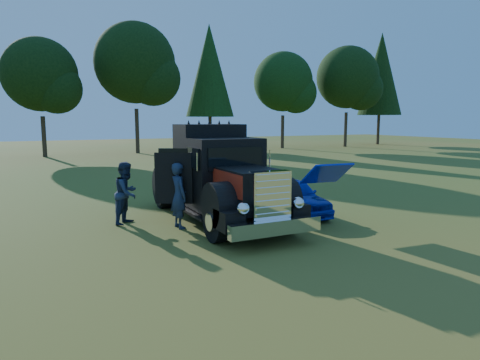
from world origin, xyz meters
name	(u,v)px	position (x,y,z in m)	size (l,w,h in m)	color
ground	(244,233)	(0.00, 0.00, 0.00)	(120.00, 120.00, 0.00)	#315519
treeline	(90,64)	(-0.34, 27.05, 7.64)	(67.22, 24.04, 13.84)	#2D2116
diamond_t_truck	(220,181)	(0.00, 1.63, 1.28)	(3.26, 7.16, 3.00)	black
hotrod_coupe	(291,196)	(2.52, 1.50, 0.62)	(1.76, 4.07, 1.89)	#07369E
spectator_near	(179,196)	(-1.42, 1.40, 0.96)	(0.70, 0.46, 1.91)	#1D2744
spectator_far	(127,193)	(-2.67, 2.60, 0.95)	(0.92, 0.72, 1.89)	#1F2949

